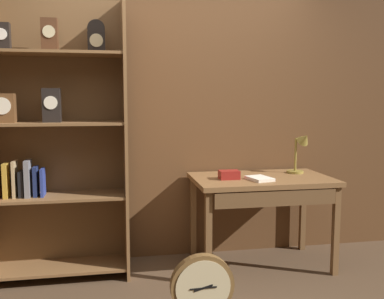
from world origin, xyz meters
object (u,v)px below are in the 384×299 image
desk_lamp (301,149)px  round_clock_large (202,288)px  workbench (262,188)px  toolbox_small (229,175)px  open_repair_manual (260,179)px  bookshelf (52,140)px

desk_lamp → round_clock_large: bearing=-138.8°
workbench → toolbox_small: bearing=-177.5°
open_repair_manual → round_clock_large: bearing=-144.6°
open_repair_manual → round_clock_large: open_repair_manual is taller
desk_lamp → round_clock_large: 1.67m
workbench → round_clock_large: size_ratio=2.55×
desk_lamp → bookshelf: bearing=-179.4°
desk_lamp → open_repair_manual: 0.57m
workbench → desk_lamp: desk_lamp is taller
workbench → round_clock_large: 1.19m
desk_lamp → toolbox_small: (-0.71, -0.15, -0.18)m
desk_lamp → workbench: bearing=-161.4°
bookshelf → toolbox_small: (1.42, -0.13, -0.30)m
toolbox_small → open_repair_manual: 0.25m
workbench → open_repair_manual: (-0.06, -0.10, 0.10)m
bookshelf → desk_lamp: (2.13, 0.02, -0.12)m
bookshelf → desk_lamp: bookshelf is taller
workbench → open_repair_manual: bearing=-121.5°
toolbox_small → round_clock_large: size_ratio=0.36×
bookshelf → workbench: size_ratio=1.92×
bookshelf → desk_lamp: size_ratio=5.82×
toolbox_small → desk_lamp: bearing=12.0°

